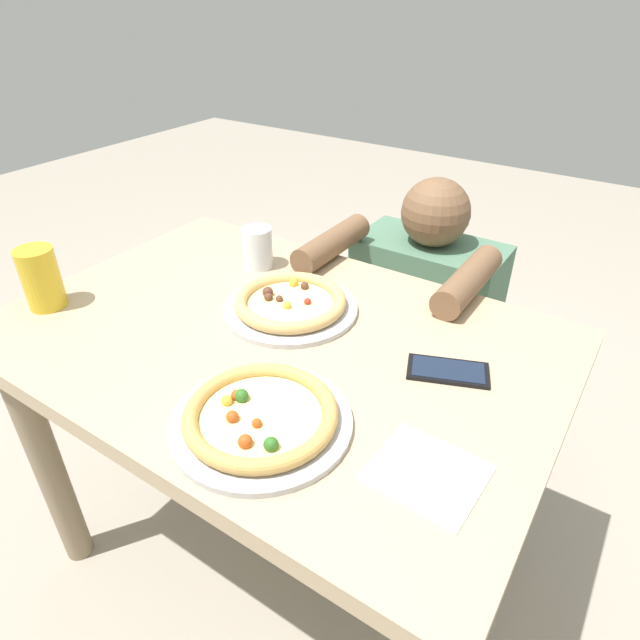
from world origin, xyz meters
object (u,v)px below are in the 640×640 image
pizza_near (261,417)px  cell_phone (448,371)px  drink_cup_colored (41,278)px  water_cup_clear (257,247)px  pizza_far (290,304)px  diner_seated (419,343)px

pizza_near → cell_phone: size_ratio=1.81×
drink_cup_colored → cell_phone: 0.89m
water_cup_clear → drink_cup_colored: bearing=-123.0°
pizza_far → drink_cup_colored: 0.55m
pizza_near → water_cup_clear: (-0.37, 0.45, 0.04)m
pizza_far → drink_cup_colored: size_ratio=2.14×
water_cup_clear → diner_seated: (0.31, 0.38, -0.40)m
pizza_far → cell_phone: bearing=-2.4°
diner_seated → cell_phone: bearing=-63.3°
drink_cup_colored → diner_seated: size_ratio=0.15×
drink_cup_colored → water_cup_clear: (0.27, 0.41, -0.02)m
diner_seated → pizza_near: bearing=-85.7°
pizza_near → pizza_far: bearing=118.6°
drink_cup_colored → diner_seated: bearing=53.9°
cell_phone → diner_seated: diner_seated is taller
pizza_far → drink_cup_colored: drink_cup_colored is taller
cell_phone → water_cup_clear: bearing=165.6°
cell_phone → diner_seated: 0.68m
cell_phone → pizza_far: bearing=177.6°
drink_cup_colored → pizza_near: bearing=-3.2°
water_cup_clear → cell_phone: water_cup_clear is taller
pizza_far → drink_cup_colored: (-0.47, -0.28, 0.05)m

